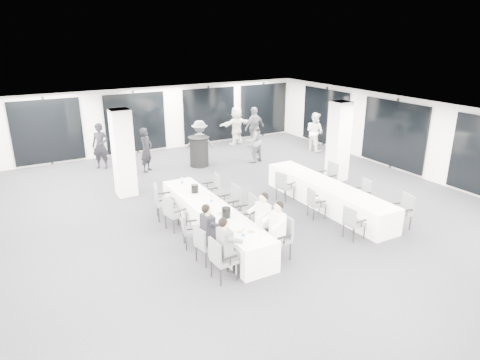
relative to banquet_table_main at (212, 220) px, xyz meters
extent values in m
cube|color=#26262B|center=(1.59, 0.74, -0.39)|extent=(14.00, 16.00, 0.02)
cube|color=white|center=(1.59, 0.74, 2.43)|extent=(14.00, 16.00, 0.02)
cube|color=silver|center=(8.60, 0.74, 1.02)|extent=(0.02, 16.00, 2.80)
cube|color=silver|center=(1.59, 8.75, 1.02)|extent=(14.00, 0.02, 2.80)
cube|color=black|center=(1.59, 8.68, 0.98)|extent=(13.60, 0.06, 2.50)
cube|color=black|center=(8.53, 1.74, 0.98)|extent=(0.06, 14.00, 2.50)
cube|color=white|center=(-1.21, 3.94, 1.02)|extent=(0.60, 0.60, 2.80)
cube|color=white|center=(5.79, 1.74, 1.02)|extent=(0.60, 0.60, 2.80)
cube|color=white|center=(0.00, 0.00, 0.00)|extent=(0.90, 5.00, 0.75)
cube|color=white|center=(3.79, -0.08, 0.00)|extent=(0.90, 5.00, 0.75)
cylinder|color=black|center=(2.17, 5.63, 0.20)|extent=(0.74, 0.74, 1.16)
cylinder|color=black|center=(2.17, 5.63, 0.78)|extent=(0.84, 0.84, 0.02)
cube|color=#53565B|center=(-0.75, -2.11, 0.09)|extent=(0.49, 0.51, 0.08)
cube|color=#53565B|center=(-0.98, -2.12, 0.36)|extent=(0.08, 0.47, 0.47)
cylinder|color=black|center=(-0.96, -1.92, -0.16)|extent=(0.04, 0.04, 0.42)
cylinder|color=black|center=(-0.95, -2.33, -0.16)|extent=(0.04, 0.04, 0.42)
cylinder|color=black|center=(-0.55, -1.90, -0.16)|extent=(0.04, 0.04, 0.42)
cylinder|color=black|center=(-0.54, -2.31, -0.16)|extent=(0.04, 0.04, 0.42)
cube|color=black|center=(-0.76, -1.86, 0.26)|extent=(0.35, 0.06, 0.04)
cube|color=black|center=(-0.74, -2.37, 0.26)|extent=(0.35, 0.06, 0.04)
cube|color=#53565B|center=(-0.75, -1.28, 0.05)|extent=(0.51, 0.53, 0.08)
cube|color=#53565B|center=(-0.96, -1.32, 0.31)|extent=(0.13, 0.44, 0.44)
cylinder|color=black|center=(-0.97, -1.13, -0.18)|extent=(0.03, 0.03, 0.39)
cylinder|color=black|center=(-0.90, -1.50, -0.18)|extent=(0.03, 0.03, 0.39)
cylinder|color=black|center=(-0.60, -1.06, -0.18)|extent=(0.03, 0.03, 0.39)
cylinder|color=black|center=(-0.53, -1.43, -0.18)|extent=(0.03, 0.03, 0.39)
cube|color=black|center=(-0.79, -1.05, 0.22)|extent=(0.33, 0.10, 0.04)
cube|color=black|center=(-0.71, -1.52, 0.22)|extent=(0.33, 0.10, 0.04)
cube|color=#53565B|center=(-0.75, -0.40, 0.04)|extent=(0.53, 0.54, 0.07)
cube|color=#53565B|center=(-0.95, -0.35, 0.30)|extent=(0.16, 0.43, 0.43)
cylinder|color=black|center=(-0.88, -0.17, -0.18)|extent=(0.03, 0.03, 0.38)
cylinder|color=black|center=(-0.98, -0.53, -0.18)|extent=(0.03, 0.03, 0.38)
cylinder|color=black|center=(-0.52, -0.27, -0.18)|extent=(0.03, 0.03, 0.38)
cylinder|color=black|center=(-0.62, -0.63, -0.18)|extent=(0.03, 0.03, 0.38)
cube|color=black|center=(-0.69, -0.17, 0.20)|extent=(0.32, 0.12, 0.04)
cube|color=black|center=(-0.81, -0.63, 0.20)|extent=(0.32, 0.12, 0.04)
cube|color=#53565B|center=(-0.75, 0.71, 0.08)|extent=(0.55, 0.56, 0.08)
cube|color=#53565B|center=(-0.97, 0.66, 0.35)|extent=(0.15, 0.46, 0.46)
cylinder|color=black|center=(-0.99, 0.86, -0.17)|extent=(0.04, 0.04, 0.41)
cylinder|color=black|center=(-0.91, 0.47, -0.17)|extent=(0.04, 0.04, 0.41)
cylinder|color=black|center=(-0.59, 0.94, -0.17)|extent=(0.04, 0.04, 0.41)
cylinder|color=black|center=(-0.51, 0.55, -0.17)|extent=(0.04, 0.04, 0.41)
cube|color=black|center=(-0.80, 0.95, 0.25)|extent=(0.34, 0.11, 0.04)
cube|color=black|center=(-0.70, 0.46, 0.25)|extent=(0.34, 0.11, 0.04)
cube|color=#53565B|center=(-0.75, 1.50, 0.12)|extent=(0.61, 0.63, 0.09)
cube|color=#53565B|center=(-0.98, 1.55, 0.41)|extent=(0.18, 0.50, 0.50)
cylinder|color=black|center=(-0.91, 1.76, -0.15)|extent=(0.04, 0.04, 0.45)
cylinder|color=black|center=(-1.01, 1.33, -0.15)|extent=(0.04, 0.04, 0.45)
cylinder|color=black|center=(-0.49, 1.66, -0.15)|extent=(0.04, 0.04, 0.45)
cylinder|color=black|center=(-0.59, 1.23, -0.15)|extent=(0.04, 0.04, 0.45)
cube|color=black|center=(-0.69, 1.76, 0.30)|extent=(0.37, 0.13, 0.04)
cube|color=black|center=(-0.81, 1.23, 0.30)|extent=(0.37, 0.13, 0.04)
cube|color=#53565B|center=(0.75, -1.94, 0.11)|extent=(0.52, 0.54, 0.09)
cube|color=#53565B|center=(0.99, -1.95, 0.40)|extent=(0.09, 0.50, 0.50)
cylinder|color=black|center=(0.96, -2.16, -0.15)|extent=(0.04, 0.04, 0.44)
cylinder|color=black|center=(0.98, -1.73, -0.15)|extent=(0.04, 0.04, 0.44)
cylinder|color=black|center=(0.52, -2.14, -0.15)|extent=(0.04, 0.04, 0.44)
cylinder|color=black|center=(0.54, -1.71, -0.15)|extent=(0.04, 0.04, 0.44)
cube|color=black|center=(0.74, -2.21, 0.29)|extent=(0.37, 0.06, 0.04)
cube|color=black|center=(0.76, -1.67, 0.29)|extent=(0.37, 0.06, 0.04)
cube|color=#53565B|center=(0.75, -1.31, 0.03)|extent=(0.46, 0.48, 0.07)
cube|color=#53565B|center=(0.95, -1.33, 0.28)|extent=(0.10, 0.42, 0.42)
cylinder|color=black|center=(0.91, -1.51, -0.19)|extent=(0.03, 0.03, 0.37)
cylinder|color=black|center=(0.95, -1.15, -0.19)|extent=(0.03, 0.03, 0.37)
cylinder|color=black|center=(0.55, -1.47, -0.19)|extent=(0.03, 0.03, 0.37)
cylinder|color=black|center=(0.59, -1.11, -0.19)|extent=(0.03, 0.03, 0.37)
cube|color=black|center=(0.72, -1.53, 0.19)|extent=(0.31, 0.07, 0.04)
cube|color=black|center=(0.78, -1.08, 0.19)|extent=(0.31, 0.07, 0.04)
cube|color=#53565B|center=(0.75, -0.43, 0.11)|extent=(0.54, 0.56, 0.09)
cube|color=#53565B|center=(0.99, -0.45, 0.41)|extent=(0.10, 0.50, 0.50)
cylinder|color=black|center=(0.95, -0.66, -0.15)|extent=(0.04, 0.04, 0.45)
cylinder|color=black|center=(0.98, -0.23, -0.15)|extent=(0.04, 0.04, 0.45)
cylinder|color=black|center=(0.52, -0.63, -0.15)|extent=(0.04, 0.04, 0.45)
cylinder|color=black|center=(0.55, -0.19, -0.15)|extent=(0.04, 0.04, 0.45)
cube|color=black|center=(0.73, -0.70, 0.30)|extent=(0.37, 0.07, 0.04)
cube|color=black|center=(0.77, -0.16, 0.30)|extent=(0.37, 0.07, 0.04)
cube|color=#53565B|center=(0.75, 0.50, 0.11)|extent=(0.50, 0.52, 0.09)
cube|color=#53565B|center=(0.98, 0.49, 0.39)|extent=(0.07, 0.49, 0.49)
cylinder|color=black|center=(0.96, 0.28, -0.16)|extent=(0.04, 0.04, 0.44)
cylinder|color=black|center=(0.97, 0.71, -0.16)|extent=(0.04, 0.04, 0.44)
cylinder|color=black|center=(0.53, 0.29, -0.16)|extent=(0.04, 0.04, 0.44)
cylinder|color=black|center=(0.54, 0.71, -0.16)|extent=(0.04, 0.04, 0.44)
cube|color=black|center=(0.75, 0.23, 0.29)|extent=(0.36, 0.05, 0.04)
cube|color=black|center=(0.75, 0.76, 0.29)|extent=(0.36, 0.05, 0.04)
cube|color=#53565B|center=(0.75, 1.73, 0.10)|extent=(0.57, 0.59, 0.08)
cube|color=#53565B|center=(0.98, 1.68, 0.38)|extent=(0.15, 0.49, 0.48)
cylinder|color=black|center=(0.92, 1.48, -0.16)|extent=(0.04, 0.04, 0.43)
cylinder|color=black|center=(1.00, 1.89, -0.16)|extent=(0.04, 0.04, 0.43)
cylinder|color=black|center=(0.50, 1.56, -0.16)|extent=(0.04, 0.04, 0.43)
cylinder|color=black|center=(0.58, 1.98, -0.16)|extent=(0.04, 0.04, 0.43)
cube|color=black|center=(0.70, 1.47, 0.28)|extent=(0.36, 0.11, 0.04)
cube|color=black|center=(0.80, 1.99, 0.28)|extent=(0.36, 0.11, 0.04)
cube|color=#53565B|center=(3.04, -2.05, 0.04)|extent=(0.44, 0.46, 0.07)
cube|color=#53565B|center=(2.84, -2.06, 0.29)|extent=(0.07, 0.43, 0.42)
cylinder|color=black|center=(2.85, -1.87, -0.19)|extent=(0.03, 0.03, 0.38)
cylinder|color=black|center=(2.86, -2.24, -0.19)|extent=(0.03, 0.03, 0.38)
cylinder|color=black|center=(3.22, -1.86, -0.19)|extent=(0.03, 0.03, 0.38)
cylinder|color=black|center=(3.23, -2.23, -0.19)|extent=(0.03, 0.03, 0.38)
cube|color=black|center=(3.04, -1.82, 0.20)|extent=(0.31, 0.05, 0.04)
cube|color=black|center=(3.05, -2.28, 0.20)|extent=(0.31, 0.05, 0.04)
cube|color=#53565B|center=(3.04, -0.55, 0.04)|extent=(0.50, 0.52, 0.07)
cube|color=#53565B|center=(2.85, -0.51, 0.29)|extent=(0.14, 0.42, 0.42)
cylinder|color=black|center=(2.90, -0.33, -0.19)|extent=(0.03, 0.03, 0.38)
cylinder|color=black|center=(2.83, -0.69, -0.19)|extent=(0.03, 0.03, 0.38)
cylinder|color=black|center=(3.26, -0.40, -0.19)|extent=(0.03, 0.03, 0.38)
cylinder|color=black|center=(3.19, -0.76, -0.19)|extent=(0.03, 0.03, 0.38)
cube|color=black|center=(3.09, -0.32, 0.19)|extent=(0.31, 0.10, 0.04)
cube|color=black|center=(3.00, -0.77, 0.19)|extent=(0.31, 0.10, 0.04)
cube|color=#53565B|center=(3.04, 1.01, 0.07)|extent=(0.54, 0.56, 0.08)
cube|color=#53565B|center=(2.83, 0.96, 0.33)|extent=(0.15, 0.45, 0.45)
cylinder|color=black|center=(2.81, 1.16, -0.17)|extent=(0.04, 0.04, 0.40)
cylinder|color=black|center=(2.89, 0.77, -0.17)|extent=(0.04, 0.04, 0.40)
cylinder|color=black|center=(3.19, 1.24, -0.17)|extent=(0.04, 0.04, 0.40)
cylinder|color=black|center=(3.28, 0.86, -0.17)|extent=(0.04, 0.04, 0.40)
cube|color=black|center=(2.99, 1.25, 0.23)|extent=(0.33, 0.11, 0.04)
cube|color=black|center=(3.10, 0.77, 0.23)|extent=(0.33, 0.11, 0.04)
cube|color=#53565B|center=(4.54, -2.21, 0.07)|extent=(0.54, 0.55, 0.08)
cube|color=#53565B|center=(4.76, -2.25, 0.34)|extent=(0.14, 0.46, 0.46)
cylinder|color=black|center=(4.70, -2.44, -0.17)|extent=(0.04, 0.04, 0.41)
cylinder|color=black|center=(4.78, -2.05, -0.17)|extent=(0.04, 0.04, 0.41)
cylinder|color=black|center=(4.31, -2.37, -0.17)|extent=(0.04, 0.04, 0.41)
cylinder|color=black|center=(4.38, -1.98, -0.17)|extent=(0.04, 0.04, 0.41)
cube|color=black|center=(4.50, -2.45, 0.24)|extent=(0.34, 0.10, 0.04)
cube|color=black|center=(4.59, -1.96, 0.24)|extent=(0.34, 0.10, 0.04)
cube|color=#53565B|center=(4.54, -0.73, 0.06)|extent=(0.51, 0.52, 0.08)
cube|color=#53565B|center=(4.75, -0.76, 0.32)|extent=(0.12, 0.45, 0.44)
cylinder|color=black|center=(4.70, -0.95, -0.18)|extent=(0.03, 0.03, 0.40)
cylinder|color=black|center=(4.76, -0.57, -0.18)|extent=(0.03, 0.03, 0.40)
cylinder|color=black|center=(4.32, -0.89, -0.18)|extent=(0.03, 0.03, 0.40)
cylinder|color=black|center=(4.38, -0.51, -0.18)|extent=(0.03, 0.03, 0.40)
cube|color=black|center=(4.51, -0.97, 0.22)|extent=(0.33, 0.09, 0.04)
cube|color=black|center=(4.58, -0.49, 0.22)|extent=(0.33, 0.09, 0.04)
cube|color=#53565B|center=(4.54, 0.83, 0.11)|extent=(0.55, 0.57, 0.09)
cube|color=#53565B|center=(4.78, 0.81, 0.41)|extent=(0.11, 0.50, 0.50)
cylinder|color=black|center=(4.74, 0.60, -0.15)|extent=(0.04, 0.04, 0.44)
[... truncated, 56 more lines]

